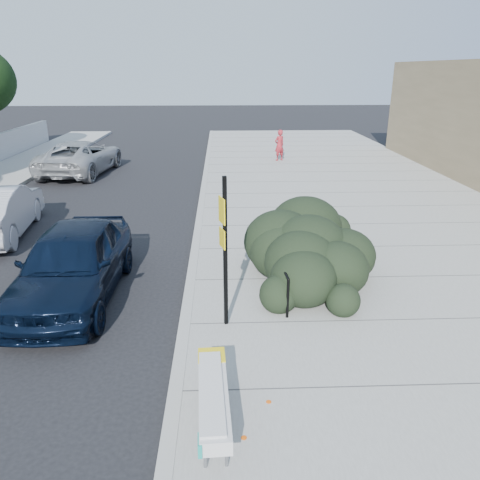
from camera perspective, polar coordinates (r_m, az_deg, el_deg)
The scene contains 10 objects.
ground at distance 9.28m, azimuth -6.73°, elevation -10.94°, with size 120.00×120.00×0.00m, color black.
sidewalk_near at distance 14.58m, azimuth 17.27°, elevation 0.41°, with size 11.20×50.00×0.15m, color gray.
curb_near at distance 13.77m, azimuth -5.29°, elevation 0.16°, with size 0.22×50.00×0.17m, color #9E9E99.
bench at distance 6.66m, azimuth -3.28°, elevation -18.37°, with size 0.49×2.00×0.60m.
bike_rack at distance 9.41m, azimuth 5.53°, elevation -5.84°, with size 0.09×0.58×0.85m.
sign_post at distance 8.46m, azimuth -1.92°, elevation -0.58°, with size 0.15×0.32×2.89m.
hedge at distance 11.29m, azimuth 8.87°, elevation 0.44°, with size 2.30×4.59×1.72m, color black.
sedan_navy at distance 10.76m, azimuth -19.72°, elevation -2.64°, with size 1.93×4.80×1.64m, color black.
suv_silver at distance 24.06m, azimuth -18.83°, elevation 9.55°, with size 2.62×5.69×1.58m, color #9EA1A4.
pedestrian at distance 25.43m, azimuth 4.82°, elevation 11.44°, with size 0.59×0.39×1.62m, color maroon.
Camera 1 is at (0.75, -7.92, 4.76)m, focal length 35.00 mm.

